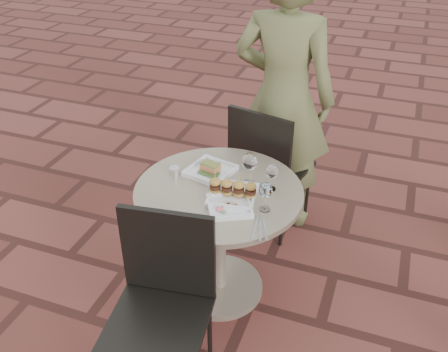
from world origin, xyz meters
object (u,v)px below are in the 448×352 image
(chair_far, at_px, (266,161))
(plate_tuna, at_px, (229,206))
(cafe_table, at_px, (219,226))
(plate_salmon, at_px, (210,170))
(chair_near, at_px, (163,293))
(diner, at_px, (283,98))
(plate_sliders, at_px, (233,191))

(chair_far, xyz_separation_m, plate_tuna, (0.03, -0.80, 0.19))
(cafe_table, height_order, plate_salmon, plate_salmon)
(plate_tuna, bearing_deg, chair_near, -106.92)
(cafe_table, height_order, diner, diner)
(chair_far, distance_m, plate_salmon, 0.59)
(plate_salmon, bearing_deg, cafe_table, -53.55)
(chair_far, bearing_deg, plate_sliders, 104.63)
(plate_sliders, xyz_separation_m, plate_tuna, (0.01, -0.09, -0.02))
(cafe_table, xyz_separation_m, diner, (0.12, 0.86, 0.43))
(plate_salmon, distance_m, plate_sliders, 0.26)
(diner, bearing_deg, chair_near, 86.15)
(cafe_table, distance_m, plate_tuna, 0.31)
(plate_salmon, bearing_deg, plate_sliders, -42.61)
(diner, bearing_deg, cafe_table, 84.35)
(cafe_table, xyz_separation_m, plate_salmon, (-0.10, 0.14, 0.26))
(diner, distance_m, plate_tuna, 1.01)
(diner, xyz_separation_m, plate_sliders, (-0.02, -0.90, -0.15))
(plate_sliders, bearing_deg, chair_far, 91.21)
(chair_far, bearing_deg, plate_tuna, 105.55)
(chair_near, bearing_deg, diner, 76.07)
(diner, xyz_separation_m, plate_tuna, (-0.01, -1.00, -0.17))
(chair_far, height_order, chair_near, same)
(chair_far, xyz_separation_m, plate_salmon, (-0.18, -0.53, 0.20))
(cafe_table, bearing_deg, plate_salmon, 126.45)
(chair_near, distance_m, plate_tuna, 0.54)
(cafe_table, height_order, chair_near, chair_near)
(plate_salmon, xyz_separation_m, plate_sliders, (0.19, -0.18, 0.02))
(plate_tuna, bearing_deg, diner, 89.46)
(chair_far, relative_size, diner, 0.51)
(plate_tuna, bearing_deg, plate_salmon, 127.38)
(chair_far, distance_m, chair_near, 1.28)
(diner, relative_size, plate_tuna, 6.31)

